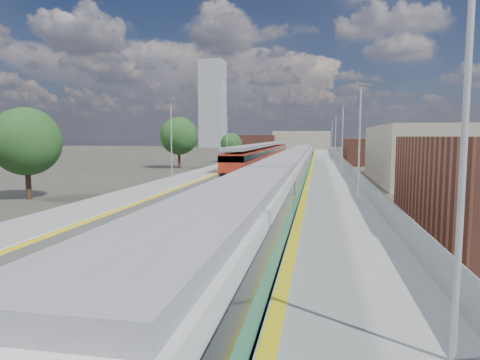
# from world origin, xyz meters

# --- Properties ---
(ground) EXTENTS (320.00, 320.00, 0.00)m
(ground) POSITION_xyz_m (0.00, 50.00, 0.00)
(ground) COLOR #47443A
(ground) RESTS_ON ground
(ballast_bed) EXTENTS (10.50, 155.00, 0.06)m
(ballast_bed) POSITION_xyz_m (-2.25, 52.50, 0.03)
(ballast_bed) COLOR #565451
(ballast_bed) RESTS_ON ground
(tracks) EXTENTS (8.96, 160.00, 0.17)m
(tracks) POSITION_xyz_m (-1.65, 54.18, 0.11)
(tracks) COLOR #4C3323
(tracks) RESTS_ON ground
(platform_right) EXTENTS (4.70, 155.00, 8.52)m
(platform_right) POSITION_xyz_m (5.28, 52.49, 0.54)
(platform_right) COLOR slate
(platform_right) RESTS_ON ground
(platform_left) EXTENTS (4.30, 155.00, 8.52)m
(platform_left) POSITION_xyz_m (-9.05, 52.49, 0.52)
(platform_left) COLOR slate
(platform_left) RESTS_ON ground
(buildings) EXTENTS (72.00, 185.50, 40.00)m
(buildings) POSITION_xyz_m (-18.12, 138.60, 10.70)
(buildings) COLOR brown
(buildings) RESTS_ON ground
(green_train) EXTENTS (2.75, 76.57, 3.02)m
(green_train) POSITION_xyz_m (1.50, 34.83, 2.13)
(green_train) COLOR black
(green_train) RESTS_ON ground
(red_train) EXTENTS (3.00, 60.86, 3.79)m
(red_train) POSITION_xyz_m (-5.50, 70.50, 2.24)
(red_train) COLOR black
(red_train) RESTS_ON ground
(tree_a) EXTENTS (5.60, 5.60, 7.59)m
(tree_a) POSITION_xyz_m (-19.58, 25.23, 4.78)
(tree_a) COLOR #382619
(tree_a) RESTS_ON ground
(tree_b) EXTENTS (6.17, 6.17, 8.37)m
(tree_b) POSITION_xyz_m (-18.42, 60.85, 5.27)
(tree_b) COLOR #382619
(tree_b) RESTS_ON ground
(tree_c) EXTENTS (4.32, 4.32, 5.85)m
(tree_c) POSITION_xyz_m (-13.17, 77.76, 3.68)
(tree_c) COLOR #382619
(tree_c) RESTS_ON ground
(tree_d) EXTENTS (3.92, 3.92, 5.32)m
(tree_d) POSITION_xyz_m (19.84, 63.12, 3.34)
(tree_d) COLOR #382619
(tree_d) RESTS_ON ground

